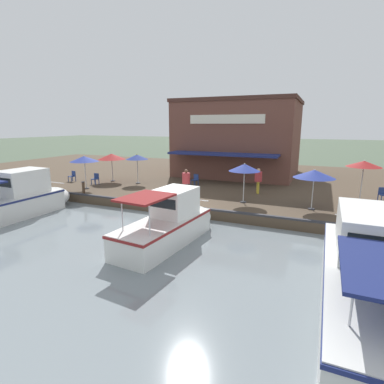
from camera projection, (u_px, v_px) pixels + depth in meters
The scene contains 21 objects.
ground_plane at pixel (165, 215), 17.38m from camera, with size 220.00×220.00×0.00m, color #4C5B47.
quay_deck at pixel (223, 180), 27.16m from camera, with size 22.00×56.00×0.60m, color #4C3D2D.
quay_edge_fender at pixel (165, 204), 17.33m from camera, with size 0.20×50.40×0.10m, color #2D2D33.
waterfront_restaurant at pixel (239, 138), 27.81m from camera, with size 10.24×10.46×6.74m.
patio_umbrella_far_corner at pixel (112, 157), 24.34m from camera, with size 2.23×2.23×2.31m.
patio_umbrella_by_entrance at pixel (364, 164), 17.23m from camera, with size 1.92×1.92×2.56m.
patio_umbrella_near_quay_edge at pixel (244, 168), 17.48m from camera, with size 1.83×1.83×2.36m.
patio_umbrella_back_row at pixel (84, 159), 21.34m from camera, with size 2.01×2.01×2.41m.
patio_umbrella_mid_patio_left at pixel (314, 174), 16.00m from camera, with size 2.17×2.17×2.24m.
patio_umbrella_mid_patio_right at pixel (137, 157), 23.39m from camera, with size 1.73×1.73×2.33m.
cafe_chair_mid_patio at pixel (96, 178), 23.34m from camera, with size 0.45×0.45×0.85m.
cafe_chair_facing_river at pixel (72, 176), 24.55m from camera, with size 0.50×0.50×0.85m.
cafe_chair_far_corner_seat at pixel (195, 179), 22.93m from camera, with size 0.54×0.54×0.85m.
cafe_chair_beside_entrance at pixel (383, 194), 18.04m from camera, with size 0.56×0.56×0.85m.
person_mid_patio at pixel (186, 179), 19.07m from camera, with size 0.51×0.51×1.80m.
person_near_entrance at pixel (258, 178), 20.03m from camera, with size 0.49×0.49×1.72m.
motorboat_outer_channel at pixel (172, 222), 13.33m from camera, with size 6.25×2.40×2.38m.
motorboat_fourth_along at pixel (20, 200), 16.98m from camera, with size 6.90×2.32×2.58m.
motorboat_nearest_quay at pixel (382, 269), 8.78m from camera, with size 9.33×3.22×2.54m.
mooring_post at pixel (83, 188), 19.94m from camera, with size 0.22×0.22×0.86m.
tree_upstream_bank at pixel (242, 127), 31.60m from camera, with size 3.44×3.28×6.13m.
Camera 1 is at (14.66, 8.10, 5.11)m, focal length 28.00 mm.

